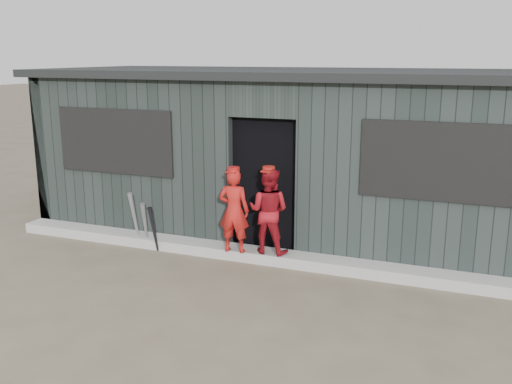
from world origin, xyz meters
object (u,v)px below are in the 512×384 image
at_px(bat_right, 154,229).
at_px(bat_left, 135,219).
at_px(bat_mid, 145,225).
at_px(player_red_right, 269,211).
at_px(player_grey_back, 287,209).
at_px(player_red_left, 234,211).
at_px(dugout, 294,152).

bearing_deg(bat_right, bat_left, 158.94).
xyz_separation_m(bat_mid, player_red_right, (1.93, 0.11, 0.39)).
bearing_deg(bat_right, player_grey_back, 25.40).
bearing_deg(player_red_left, player_red_right, -168.76).
bearing_deg(bat_right, player_red_left, 4.02).
xyz_separation_m(bat_right, player_red_right, (1.70, 0.24, 0.39)).
xyz_separation_m(bat_right, dugout, (1.52, 1.94, 0.93)).
bearing_deg(bat_left, player_red_left, -2.61).
bearing_deg(bat_right, dugout, 52.05).
relative_size(player_red_left, dugout, 0.14).
relative_size(bat_left, player_red_right, 0.72).
relative_size(bat_mid, bat_right, 1.01).
relative_size(player_grey_back, dugout, 0.15).
height_order(bat_mid, player_red_left, player_red_left).
distance_m(bat_mid, bat_right, 0.26).
relative_size(bat_left, player_red_left, 0.73).
distance_m(bat_left, player_red_left, 1.70).
height_order(bat_left, player_red_left, player_red_left).
xyz_separation_m(bat_left, bat_right, (0.43, -0.16, -0.07)).
relative_size(bat_right, player_red_right, 0.60).
bearing_deg(player_red_right, bat_left, 2.53).
bearing_deg(player_grey_back, bat_mid, 5.00).
bearing_deg(dugout, bat_mid, -133.72).
xyz_separation_m(bat_left, player_grey_back, (2.19, 0.68, 0.20)).
distance_m(bat_right, player_grey_back, 1.98).
bearing_deg(player_red_left, dugout, -104.94).
bearing_deg(dugout, bat_right, -127.95).
height_order(bat_left, bat_mid, bat_left).
relative_size(bat_left, bat_mid, 1.19).
height_order(player_red_left, dugout, dugout).
distance_m(player_red_left, player_grey_back, 0.92).
relative_size(bat_left, bat_right, 1.20).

